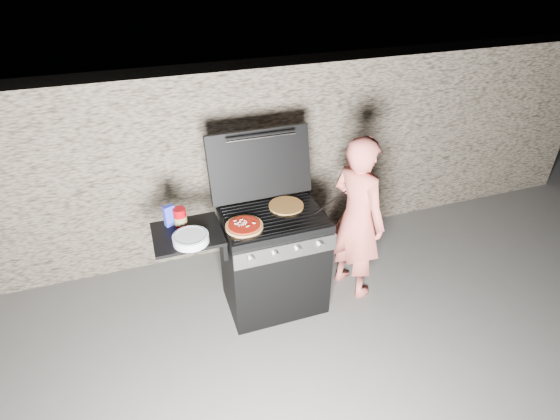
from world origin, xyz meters
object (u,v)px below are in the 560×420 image
object	(u,v)px
pizza_topped	(244,226)
person	(357,218)
gas_grill	(245,268)
sauce_jar	(180,217)

from	to	relation	value
pizza_topped	person	size ratio (longest dim) A/B	0.19
gas_grill	person	world-z (taller)	person
pizza_topped	person	xyz separation A→B (m)	(0.98, 0.06, -0.19)
sauce_jar	pizza_topped	bearing A→B (deg)	-23.78
person	pizza_topped	bearing A→B (deg)	74.08
gas_grill	sauce_jar	xyz separation A→B (m)	(-0.45, 0.11, 0.52)
pizza_topped	sauce_jar	xyz separation A→B (m)	(-0.44, 0.19, 0.05)
gas_grill	pizza_topped	size ratio (longest dim) A/B	4.77
sauce_jar	person	world-z (taller)	person
gas_grill	pizza_topped	world-z (taller)	pizza_topped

